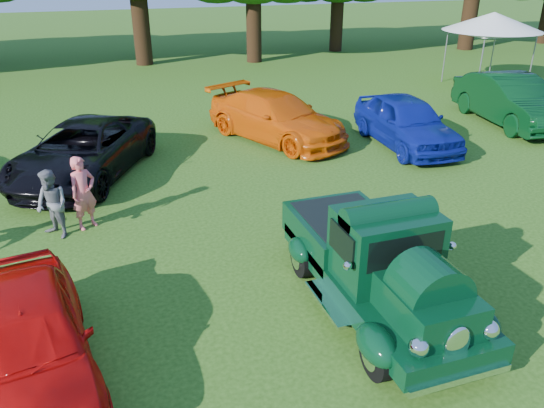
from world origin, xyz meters
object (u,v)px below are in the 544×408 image
object	(u,v)px
back_car_black	(83,151)
hero_pickup	(376,264)
back_car_green	(511,100)
canopy_tent	(493,22)
back_car_blue	(406,121)
back_car_orange	(276,117)
spectator_grey	(52,205)
red_convertible	(27,340)
spectator_pink	(83,193)

from	to	relation	value
back_car_black	hero_pickup	bearing A→B (deg)	-32.62
hero_pickup	back_car_green	bearing A→B (deg)	39.50
canopy_tent	back_car_blue	bearing A→B (deg)	-141.99
back_car_orange	spectator_grey	xyz separation A→B (m)	(-6.52, -4.70, -0.01)
red_convertible	back_car_blue	distance (m)	12.54
hero_pickup	red_convertible	world-z (taller)	hero_pickup
hero_pickup	spectator_pink	world-z (taller)	hero_pickup
hero_pickup	spectator_pink	size ratio (longest dim) A/B	2.86
red_convertible	back_car_orange	distance (m)	11.26
back_car_orange	canopy_tent	bearing A→B (deg)	-3.87
hero_pickup	back_car_black	distance (m)	8.84
back_car_black	back_car_green	distance (m)	14.19
back_car_green	spectator_grey	size ratio (longest dim) A/B	3.47
back_car_blue	spectator_pink	bearing A→B (deg)	-161.06
back_car_green	back_car_blue	bearing A→B (deg)	-160.85
spectator_grey	spectator_pink	bearing A→B (deg)	73.16
red_convertible	back_car_blue	bearing A→B (deg)	26.60
back_car_orange	canopy_tent	xyz separation A→B (m)	(11.61, 4.42, 2.04)
spectator_grey	canopy_tent	world-z (taller)	canopy_tent
hero_pickup	back_car_orange	bearing A→B (deg)	81.03
spectator_grey	back_car_orange	bearing A→B (deg)	87.64
spectator_pink	canopy_tent	size ratio (longest dim) A/B	0.37
red_convertible	back_car_orange	size ratio (longest dim) A/B	0.78
red_convertible	back_car_green	distance (m)	17.07
red_convertible	spectator_grey	size ratio (longest dim) A/B	2.72
back_car_orange	spectator_grey	distance (m)	8.04
hero_pickup	back_car_blue	bearing A→B (deg)	54.97
back_car_orange	canopy_tent	size ratio (longest dim) A/B	1.16
hero_pickup	canopy_tent	bearing A→B (deg)	45.80
spectator_pink	back_car_black	bearing A→B (deg)	56.58
canopy_tent	hero_pickup	bearing A→B (deg)	-134.20
back_car_black	spectator_grey	bearing A→B (deg)	-73.91
red_convertible	back_car_black	size ratio (longest dim) A/B	0.77
back_car_black	back_car_blue	world-z (taller)	back_car_blue
canopy_tent	back_car_black	bearing A→B (deg)	-161.76
back_car_black	spectator_grey	distance (m)	3.43
back_car_orange	back_car_blue	xyz separation A→B (m)	(3.57, -1.86, 0.03)
canopy_tent	back_car_orange	bearing A→B (deg)	-159.15
spectator_pink	canopy_tent	xyz separation A→B (m)	(17.50, 8.88, 1.97)
hero_pickup	red_convertible	distance (m)	5.30
back_car_orange	back_car_blue	world-z (taller)	back_car_blue
back_car_orange	hero_pickup	bearing A→B (deg)	-123.70
spectator_pink	spectator_grey	bearing A→B (deg)	168.46
hero_pickup	canopy_tent	size ratio (longest dim) A/B	1.04
hero_pickup	spectator_grey	size ratio (longest dim) A/B	3.13
spectator_pink	canopy_tent	distance (m)	19.72
red_convertible	back_car_orange	bearing A→B (deg)	45.08
back_car_black	back_car_green	size ratio (longest dim) A/B	1.02
back_car_black	back_car_blue	xyz separation A→B (m)	(9.43, -0.52, 0.05)
back_car_green	spectator_grey	xyz separation A→B (m)	(-14.84, -3.75, -0.11)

